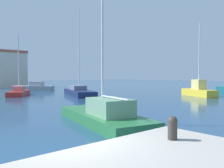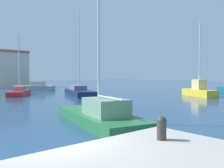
# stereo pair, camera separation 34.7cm
# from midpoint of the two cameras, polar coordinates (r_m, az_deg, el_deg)

# --- Properties ---
(water) EXTENTS (160.00, 160.00, 0.00)m
(water) POSITION_cam_midpoint_polar(r_m,az_deg,el_deg) (31.10, -5.76, -2.56)
(water) COLOR navy
(water) RESTS_ON ground
(mooring_bollard) EXTENTS (0.25, 0.25, 0.59)m
(mooring_bollard) POSITION_cam_midpoint_polar(r_m,az_deg,el_deg) (6.27, 12.53, -9.85)
(mooring_bollard) COLOR #38332D
(mooring_bollard) RESTS_ON pier_quay
(sailboat_green_center_channel) EXTENTS (3.95, 7.57, 10.98)m
(sailboat_green_center_channel) POSITION_cam_midpoint_polar(r_m,az_deg,el_deg) (12.62, -2.64, -7.09)
(sailboat_green_center_channel) COLOR #28703D
(sailboat_green_center_channel) RESTS_ON water
(sailboat_navy_outer_mooring) EXTENTS (4.81, 8.32, 11.00)m
(sailboat_navy_outer_mooring) POSITION_cam_midpoint_polar(r_m,az_deg,el_deg) (30.57, -8.14, -1.71)
(sailboat_navy_outer_mooring) COLOR #19234C
(sailboat_navy_outer_mooring) RESTS_ON water
(sailboat_yellow_inner_mooring) EXTENTS (3.73, 5.36, 8.70)m
(sailboat_yellow_inner_mooring) POSITION_cam_midpoint_polar(r_m,az_deg,el_deg) (30.74, 19.47, -1.44)
(sailboat_yellow_inner_mooring) COLOR gold
(sailboat_yellow_inner_mooring) RESTS_ON water
(motorboat_grey_distant_east) EXTENTS (6.07, 6.36, 1.51)m
(motorboat_grey_distant_east) POSITION_cam_midpoint_polar(r_m,az_deg,el_deg) (41.35, -18.29, -0.78)
(motorboat_grey_distant_east) COLOR gray
(motorboat_grey_distant_east) RESTS_ON water
(sailboat_red_mid_harbor) EXTENTS (4.44, 5.64, 7.54)m
(sailboat_red_mid_harbor) POSITION_cam_midpoint_polar(r_m,az_deg,el_deg) (32.06, -21.41, -1.79)
(sailboat_red_mid_harbor) COLOR #B22823
(sailboat_red_mid_harbor) RESTS_ON water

